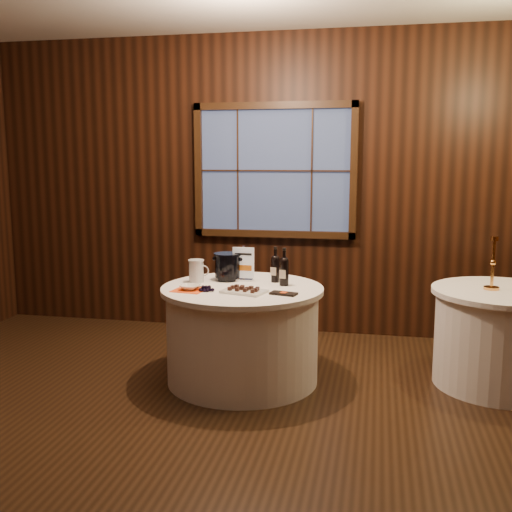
% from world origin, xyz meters
% --- Properties ---
extents(ground, '(6.00, 6.00, 0.00)m').
position_xyz_m(ground, '(0.00, 0.00, 0.00)').
color(ground, black).
rests_on(ground, ground).
extents(back_wall, '(6.00, 0.10, 3.00)m').
position_xyz_m(back_wall, '(0.00, 2.48, 1.54)').
color(back_wall, black).
rests_on(back_wall, ground).
extents(main_table, '(1.28, 1.28, 0.77)m').
position_xyz_m(main_table, '(0.00, 1.00, 0.39)').
color(main_table, white).
rests_on(main_table, ground).
extents(side_table, '(1.08, 1.08, 0.77)m').
position_xyz_m(side_table, '(2.00, 1.30, 0.39)').
color(side_table, white).
rests_on(side_table, ground).
extents(sign_stand, '(0.18, 0.09, 0.29)m').
position_xyz_m(sign_stand, '(-0.04, 1.23, 0.87)').
color(sign_stand, silver).
rests_on(sign_stand, main_table).
extents(port_bottle_left, '(0.07, 0.08, 0.29)m').
position_xyz_m(port_bottle_left, '(0.22, 1.24, 0.90)').
color(port_bottle_left, black).
rests_on(port_bottle_left, main_table).
extents(port_bottle_right, '(0.07, 0.08, 0.30)m').
position_xyz_m(port_bottle_right, '(0.31, 1.12, 0.90)').
color(port_bottle_right, black).
rests_on(port_bottle_right, main_table).
extents(ice_bucket, '(0.22, 0.22, 0.23)m').
position_xyz_m(ice_bucket, '(-0.18, 1.23, 0.89)').
color(ice_bucket, black).
rests_on(ice_bucket, main_table).
extents(chocolate_plate, '(0.36, 0.29, 0.05)m').
position_xyz_m(chocolate_plate, '(0.06, 0.80, 0.79)').
color(chocolate_plate, white).
rests_on(chocolate_plate, main_table).
extents(chocolate_box, '(0.21, 0.14, 0.02)m').
position_xyz_m(chocolate_box, '(0.36, 0.80, 0.78)').
color(chocolate_box, black).
rests_on(chocolate_box, main_table).
extents(grape_bunch, '(0.19, 0.08, 0.04)m').
position_xyz_m(grape_bunch, '(-0.23, 0.77, 0.79)').
color(grape_bunch, black).
rests_on(grape_bunch, main_table).
extents(glass_pitcher, '(0.17, 0.13, 0.19)m').
position_xyz_m(glass_pitcher, '(-0.41, 1.10, 0.86)').
color(glass_pitcher, silver).
rests_on(glass_pitcher, main_table).
extents(orange_napkin, '(0.27, 0.27, 0.00)m').
position_xyz_m(orange_napkin, '(-0.37, 0.80, 0.77)').
color(orange_napkin, '#FF5115').
rests_on(orange_napkin, main_table).
extents(cracker_bowl, '(0.17, 0.17, 0.04)m').
position_xyz_m(cracker_bowl, '(-0.37, 0.80, 0.79)').
color(cracker_bowl, white).
rests_on(cracker_bowl, orange_napkin).
extents(brass_candlestick, '(0.12, 0.12, 0.41)m').
position_xyz_m(brass_candlestick, '(1.91, 1.29, 0.92)').
color(brass_candlestick, '#D69043').
rests_on(brass_candlestick, side_table).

